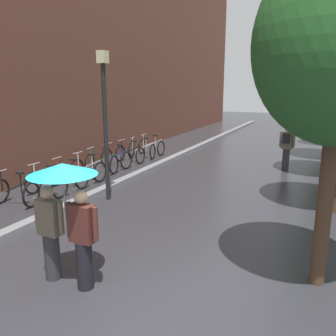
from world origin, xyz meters
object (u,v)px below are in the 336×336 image
object	(u,v)px
parked_bicycle_6	(130,154)
parked_bicycle_8	(151,147)
street_tree_5	(333,78)
street_lamp_post	(105,115)
parked_bicycle_2	(69,176)
couple_under_umbrella	(65,206)
parked_bicycle_0	(16,192)
parked_bicycle_7	(142,150)
parked_bicycle_5	(116,158)
parked_bicycle_4	(102,163)
parked_bicycle_3	(88,170)
pedestrian_walking_midground	(287,147)
parked_bicycle_1	(46,184)

from	to	relation	value
parked_bicycle_6	parked_bicycle_8	xyz separation A→B (m)	(0.02, 1.93, 0.00)
street_tree_5	street_lamp_post	bearing A→B (deg)	-108.44
street_tree_5	parked_bicycle_2	size ratio (longest dim) A/B	4.40
couple_under_umbrella	parked_bicycle_0	bearing A→B (deg)	147.73
street_tree_5	parked_bicycle_7	bearing A→B (deg)	-123.35
street_tree_5	parked_bicycle_5	xyz separation A→B (m)	(-7.60, -13.39, -3.26)
parked_bicycle_4	street_lamp_post	distance (m)	3.77
parked_bicycle_8	parked_bicycle_3	bearing A→B (deg)	-88.65
street_tree_5	street_lamp_post	world-z (taller)	street_tree_5
parked_bicycle_7	parked_bicycle_6	bearing A→B (deg)	-92.83
parked_bicycle_8	pedestrian_walking_midground	size ratio (longest dim) A/B	0.65
parked_bicycle_0	parked_bicycle_1	size ratio (longest dim) A/B	1.07
pedestrian_walking_midground	parked_bicycle_6	bearing A→B (deg)	-168.22
street_tree_5	parked_bicycle_8	distance (m)	13.29
street_tree_5	parked_bicycle_3	xyz separation A→B (m)	(-7.43, -15.43, -3.26)
parked_bicycle_1	parked_bicycle_2	xyz separation A→B (m)	(0.00, 0.99, 0.00)
parked_bicycle_0	street_lamp_post	size ratio (longest dim) A/B	0.28
parked_bicycle_4	parked_bicycle_0	bearing A→B (deg)	-90.13
parked_bicycle_1	parked_bicycle_0	bearing A→B (deg)	-99.44
parked_bicycle_1	pedestrian_walking_midground	size ratio (longest dim) A/B	0.64
parked_bicycle_1	parked_bicycle_4	bearing A→B (deg)	92.92
parked_bicycle_4	parked_bicycle_6	xyz separation A→B (m)	(0.03, 2.03, 0.00)
parked_bicycle_0	parked_bicycle_2	world-z (taller)	same
parked_bicycle_3	parked_bicycle_6	bearing A→B (deg)	92.62
parked_bicycle_3	parked_bicycle_7	distance (m)	4.00
parked_bicycle_4	parked_bicycle_7	world-z (taller)	same
parked_bicycle_2	parked_bicycle_0	bearing A→B (deg)	-94.84
parked_bicycle_5	pedestrian_walking_midground	bearing A→B (deg)	20.42
parked_bicycle_4	street_lamp_post	world-z (taller)	street_lamp_post
street_tree_5	parked_bicycle_8	xyz separation A→B (m)	(-7.55, -10.44, -3.26)
street_tree_5	couple_under_umbrella	bearing A→B (deg)	-100.18
parked_bicycle_2	couple_under_umbrella	world-z (taller)	couple_under_umbrella
parked_bicycle_1	parked_bicycle_7	bearing A→B (deg)	90.72
parked_bicycle_6	parked_bicycle_7	size ratio (longest dim) A/B	0.96
parked_bicycle_0	street_lamp_post	distance (m)	3.20
parked_bicycle_8	street_lamp_post	world-z (taller)	street_lamp_post
pedestrian_walking_midground	parked_bicycle_8	bearing A→B (deg)	173.98
parked_bicycle_4	street_tree_5	bearing A→B (deg)	62.16
parked_bicycle_3	pedestrian_walking_midground	world-z (taller)	pedestrian_walking_midground
couple_under_umbrella	parked_bicycle_3	bearing A→B (deg)	124.43
street_lamp_post	parked_bicycle_7	bearing A→B (deg)	109.12
parked_bicycle_5	parked_bicycle_8	xyz separation A→B (m)	(0.05, 2.95, 0.00)
parked_bicycle_8	pedestrian_walking_midground	xyz separation A→B (m)	(6.13, -0.65, 0.53)
parked_bicycle_2	street_lamp_post	distance (m)	2.76
parked_bicycle_8	pedestrian_walking_midground	bearing A→B (deg)	-6.02
street_tree_5	parked_bicycle_2	distance (m)	18.31
parked_bicycle_5	parked_bicycle_7	bearing A→B (deg)	87.72
parked_bicycle_7	parked_bicycle_3	bearing A→B (deg)	-88.65
parked_bicycle_4	parked_bicycle_6	size ratio (longest dim) A/B	1.02
parked_bicycle_5	parked_bicycle_6	distance (m)	1.02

